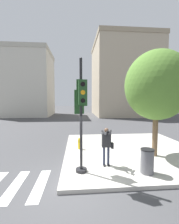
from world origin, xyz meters
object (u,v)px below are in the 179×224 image
object	(u,v)px
street_tree	(157,86)
trash_bin	(147,161)
person_photographer	(107,143)
fire_hydrant	(79,143)
traffic_signal_pole	(81,110)

from	to	relation	value
street_tree	trash_bin	bearing A→B (deg)	-125.45
person_photographer	fire_hydrant	xyz separation A→B (m)	(-1.20, 2.43, -0.69)
trash_bin	street_tree	bearing A→B (deg)	54.55
traffic_signal_pole	fire_hydrant	distance (m)	3.70
street_tree	fire_hydrant	bearing A→B (deg)	160.20
traffic_signal_pole	person_photographer	world-z (taller)	traffic_signal_pole
street_tree	trash_bin	xyz separation A→B (m)	(-1.32, -1.85, -3.24)
fire_hydrant	trash_bin	world-z (taller)	trash_bin
traffic_signal_pole	person_photographer	bearing A→B (deg)	23.29
person_photographer	fire_hydrant	size ratio (longest dim) A/B	2.51
traffic_signal_pole	fire_hydrant	xyz separation A→B (m)	(-0.01, 2.94, -2.25)
street_tree	fire_hydrant	xyz separation A→B (m)	(-4.03, 1.45, -3.41)
traffic_signal_pole	trash_bin	world-z (taller)	traffic_signal_pole
street_tree	traffic_signal_pole	bearing A→B (deg)	-159.66
street_tree	fire_hydrant	size ratio (longest dim) A/B	8.11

